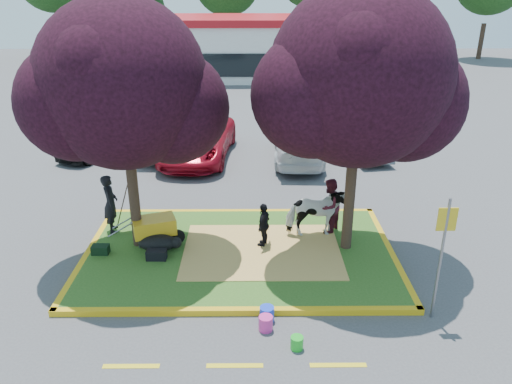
{
  "coord_description": "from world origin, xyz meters",
  "views": [
    {
      "loc": [
        0.35,
        -11.75,
        6.85
      ],
      "look_at": [
        0.45,
        0.5,
        1.66
      ],
      "focal_mm": 35.0,
      "sensor_mm": 36.0,
      "label": 1
    }
  ],
  "objects_px": {
    "calf": "(158,243)",
    "bucket_pink": "(266,323)",
    "sign_post": "(443,246)",
    "bucket_blue": "(267,314)",
    "wheelbarrow": "(155,226)",
    "car_black": "(95,140)",
    "car_silver": "(167,136)",
    "handler": "(110,204)",
    "bucket_green": "(297,343)",
    "cow": "(316,213)"
  },
  "relations": [
    {
      "from": "calf",
      "to": "bucket_pink",
      "type": "xyz_separation_m",
      "value": [
        2.82,
        -3.17,
        -0.21
      ]
    },
    {
      "from": "sign_post",
      "to": "bucket_blue",
      "type": "xyz_separation_m",
      "value": [
        -3.64,
        -0.1,
        -1.62
      ]
    },
    {
      "from": "bucket_pink",
      "to": "sign_post",
      "type": "bearing_deg",
      "value": 6.47
    },
    {
      "from": "wheelbarrow",
      "to": "car_black",
      "type": "xyz_separation_m",
      "value": [
        -4.01,
        8.14,
        -0.04
      ]
    },
    {
      "from": "bucket_pink",
      "to": "bucket_blue",
      "type": "xyz_separation_m",
      "value": [
        0.03,
        0.32,
        0.0
      ]
    },
    {
      "from": "wheelbarrow",
      "to": "car_black",
      "type": "bearing_deg",
      "value": 97.09
    },
    {
      "from": "bucket_blue",
      "to": "car_silver",
      "type": "height_order",
      "value": "car_silver"
    },
    {
      "from": "calf",
      "to": "car_silver",
      "type": "height_order",
      "value": "car_silver"
    },
    {
      "from": "handler",
      "to": "bucket_blue",
      "type": "distance_m",
      "value": 5.99
    },
    {
      "from": "calf",
      "to": "bucket_blue",
      "type": "bearing_deg",
      "value": -42.25
    },
    {
      "from": "handler",
      "to": "wheelbarrow",
      "type": "distance_m",
      "value": 1.62
    },
    {
      "from": "sign_post",
      "to": "bucket_green",
      "type": "relative_size",
      "value": 10.24
    },
    {
      "from": "calf",
      "to": "car_silver",
      "type": "relative_size",
      "value": 0.23
    },
    {
      "from": "wheelbarrow",
      "to": "sign_post",
      "type": "distance_m",
      "value": 7.41
    },
    {
      "from": "calf",
      "to": "sign_post",
      "type": "height_order",
      "value": "sign_post"
    },
    {
      "from": "bucket_green",
      "to": "car_silver",
      "type": "distance_m",
      "value": 13.41
    },
    {
      "from": "wheelbarrow",
      "to": "car_silver",
      "type": "xyz_separation_m",
      "value": [
        -1.0,
        8.45,
        0.07
      ]
    },
    {
      "from": "bucket_green",
      "to": "car_black",
      "type": "relative_size",
      "value": 0.08
    },
    {
      "from": "calf",
      "to": "handler",
      "type": "xyz_separation_m",
      "value": [
        -1.5,
        1.17,
        0.63
      ]
    },
    {
      "from": "bucket_blue",
      "to": "handler",
      "type": "bearing_deg",
      "value": 137.32
    },
    {
      "from": "sign_post",
      "to": "car_silver",
      "type": "bearing_deg",
      "value": 123.12
    },
    {
      "from": "cow",
      "to": "car_black",
      "type": "xyz_separation_m",
      "value": [
        -8.48,
        7.73,
        -0.22
      ]
    },
    {
      "from": "bucket_pink",
      "to": "car_silver",
      "type": "bearing_deg",
      "value": 108.21
    },
    {
      "from": "wheelbarrow",
      "to": "bucket_pink",
      "type": "relative_size",
      "value": 6.15
    },
    {
      "from": "cow",
      "to": "calf",
      "type": "distance_m",
      "value": 4.44
    },
    {
      "from": "cow",
      "to": "sign_post",
      "type": "height_order",
      "value": "sign_post"
    },
    {
      "from": "bucket_pink",
      "to": "car_black",
      "type": "xyz_separation_m",
      "value": [
        -6.96,
        11.69,
        0.47
      ]
    },
    {
      "from": "car_silver",
      "to": "bucket_pink",
      "type": "bearing_deg",
      "value": 111.08
    },
    {
      "from": "cow",
      "to": "sign_post",
      "type": "relative_size",
      "value": 0.58
    },
    {
      "from": "calf",
      "to": "bucket_pink",
      "type": "distance_m",
      "value": 4.25
    },
    {
      "from": "car_black",
      "to": "car_silver",
      "type": "relative_size",
      "value": 0.82
    },
    {
      "from": "car_black",
      "to": "calf",
      "type": "bearing_deg",
      "value": -40.72
    },
    {
      "from": "car_black",
      "to": "sign_post",
      "type": "bearing_deg",
      "value": -23.28
    },
    {
      "from": "handler",
      "to": "bucket_blue",
      "type": "height_order",
      "value": "handler"
    },
    {
      "from": "bucket_pink",
      "to": "cow",
      "type": "bearing_deg",
      "value": 69.08
    },
    {
      "from": "car_black",
      "to": "bucket_blue",
      "type": "bearing_deg",
      "value": -35.02
    },
    {
      "from": "cow",
      "to": "bucket_green",
      "type": "xyz_separation_m",
      "value": [
        -0.9,
        -4.56,
        -0.71
      ]
    },
    {
      "from": "bucket_pink",
      "to": "car_silver",
      "type": "xyz_separation_m",
      "value": [
        -3.95,
        12.0,
        0.58
      ]
    },
    {
      "from": "bucket_green",
      "to": "calf",
      "type": "bearing_deg",
      "value": 132.41
    },
    {
      "from": "bucket_blue",
      "to": "sign_post",
      "type": "bearing_deg",
      "value": 1.57
    },
    {
      "from": "cow",
      "to": "bucket_green",
      "type": "height_order",
      "value": "cow"
    },
    {
      "from": "sign_post",
      "to": "bucket_blue",
      "type": "height_order",
      "value": "sign_post"
    },
    {
      "from": "wheelbarrow",
      "to": "cow",
      "type": "bearing_deg",
      "value": -13.9
    },
    {
      "from": "handler",
      "to": "car_silver",
      "type": "height_order",
      "value": "handler"
    },
    {
      "from": "cow",
      "to": "car_black",
      "type": "relative_size",
      "value": 0.45
    },
    {
      "from": "cow",
      "to": "sign_post",
      "type": "distance_m",
      "value": 4.26
    },
    {
      "from": "calf",
      "to": "car_black",
      "type": "bearing_deg",
      "value": 118.58
    },
    {
      "from": "calf",
      "to": "bucket_green",
      "type": "height_order",
      "value": "calf"
    },
    {
      "from": "bucket_green",
      "to": "handler",
      "type": "bearing_deg",
      "value": 135.04
    },
    {
      "from": "bucket_pink",
      "to": "bucket_blue",
      "type": "distance_m",
      "value": 0.32
    }
  ]
}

